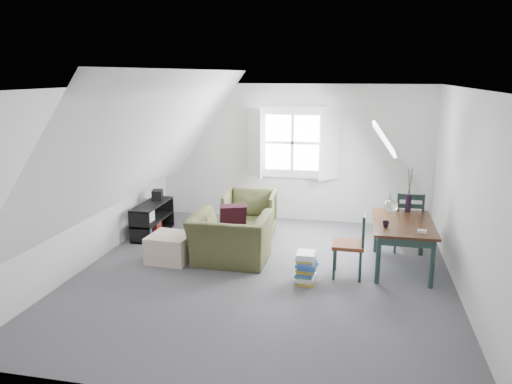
% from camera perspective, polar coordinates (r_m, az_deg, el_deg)
% --- Properties ---
extents(floor, '(5.50, 5.50, 0.00)m').
position_cam_1_polar(floor, '(6.90, 0.81, -9.41)').
color(floor, '#4B4B4F').
rests_on(floor, ground).
extents(ceiling, '(5.50, 5.50, 0.00)m').
position_cam_1_polar(ceiling, '(6.37, 0.89, 11.82)').
color(ceiling, white).
rests_on(ceiling, wall_back).
extents(wall_back, '(5.00, 0.00, 5.00)m').
position_cam_1_polar(wall_back, '(9.19, 4.21, 4.43)').
color(wall_back, silver).
rests_on(wall_back, ground).
extents(wall_front, '(5.00, 0.00, 5.00)m').
position_cam_1_polar(wall_front, '(3.97, -6.99, -7.74)').
color(wall_front, silver).
rests_on(wall_front, ground).
extents(wall_left, '(0.00, 5.50, 5.50)m').
position_cam_1_polar(wall_left, '(7.41, -18.47, 1.62)').
color(wall_left, silver).
rests_on(wall_left, ground).
extents(wall_right, '(0.00, 5.50, 5.50)m').
position_cam_1_polar(wall_right, '(6.53, 22.92, -0.29)').
color(wall_right, silver).
rests_on(wall_right, ground).
extents(slope_left, '(3.19, 5.50, 4.48)m').
position_cam_1_polar(slope_left, '(6.89, -11.93, 5.61)').
color(slope_left, white).
rests_on(slope_left, wall_left).
extents(slope_right, '(3.19, 5.50, 4.48)m').
position_cam_1_polar(slope_right, '(6.31, 14.85, 4.76)').
color(slope_right, white).
rests_on(slope_right, wall_right).
extents(dormer_window, '(1.71, 0.35, 1.30)m').
position_cam_1_polar(dormer_window, '(9.09, 4.16, 5.61)').
color(dormer_window, white).
rests_on(dormer_window, wall_back).
extents(skylight, '(0.35, 0.75, 0.47)m').
position_cam_1_polar(skylight, '(7.61, 14.42, 5.95)').
color(skylight, white).
rests_on(skylight, slope_right).
extents(armchair_near, '(1.10, 0.96, 0.71)m').
position_cam_1_polar(armchair_near, '(7.35, -2.90, -7.97)').
color(armchair_near, '#414326').
rests_on(armchair_near, floor).
extents(armchair_far, '(0.89, 0.91, 0.77)m').
position_cam_1_polar(armchair_far, '(8.47, -0.69, -5.02)').
color(armchair_far, '#414326').
rests_on(armchair_far, floor).
extents(throw_pillow, '(0.44, 0.35, 0.40)m').
position_cam_1_polar(throw_pillow, '(7.28, -2.66, -2.86)').
color(throw_pillow, '#370F1E').
rests_on(throw_pillow, armchair_near).
extents(ottoman, '(0.62, 0.62, 0.39)m').
position_cam_1_polar(ottoman, '(7.44, -9.74, -6.27)').
color(ottoman, '#C4AC95').
rests_on(ottoman, floor).
extents(dining_table, '(0.82, 1.36, 0.68)m').
position_cam_1_polar(dining_table, '(7.21, 16.44, -3.99)').
color(dining_table, black).
rests_on(dining_table, floor).
extents(demijohn, '(0.20, 0.20, 0.29)m').
position_cam_1_polar(demijohn, '(7.57, 15.18, -1.44)').
color(demijohn, silver).
rests_on(demijohn, dining_table).
extents(vase_twigs, '(0.08, 0.09, 0.66)m').
position_cam_1_polar(vase_twigs, '(7.68, 17.02, -1.13)').
color(vase_twigs, black).
rests_on(vase_twigs, dining_table).
extents(cup, '(0.10, 0.10, 0.08)m').
position_cam_1_polar(cup, '(6.88, 14.58, -3.92)').
color(cup, black).
rests_on(cup, dining_table).
extents(paper_box, '(0.12, 0.09, 0.04)m').
position_cam_1_polar(paper_box, '(6.77, 18.45, -4.30)').
color(paper_box, white).
rests_on(paper_box, dining_table).
extents(dining_chair_far, '(0.44, 0.44, 0.95)m').
position_cam_1_polar(dining_chair_far, '(7.96, 17.01, -3.12)').
color(dining_chair_far, '#612C14').
rests_on(dining_chair_far, floor).
extents(dining_chair_near, '(0.42, 0.42, 0.89)m').
position_cam_1_polar(dining_chair_near, '(6.80, 10.80, -5.84)').
color(dining_chair_near, '#612C14').
rests_on(dining_chair_near, floor).
extents(media_shelf, '(0.35, 1.06, 0.55)m').
position_cam_1_polar(media_shelf, '(8.63, -11.83, -3.25)').
color(media_shelf, black).
rests_on(media_shelf, floor).
extents(electronics_box, '(0.22, 0.27, 0.19)m').
position_cam_1_polar(electronics_box, '(8.78, -11.20, -0.37)').
color(electronics_box, black).
rests_on(electronics_box, media_shelf).
extents(magazine_stack, '(0.31, 0.37, 0.41)m').
position_cam_1_polar(magazine_stack, '(6.60, 5.73, -8.63)').
color(magazine_stack, '#B29933').
rests_on(magazine_stack, floor).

